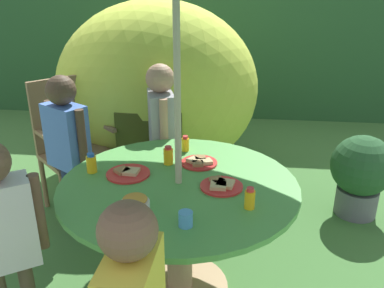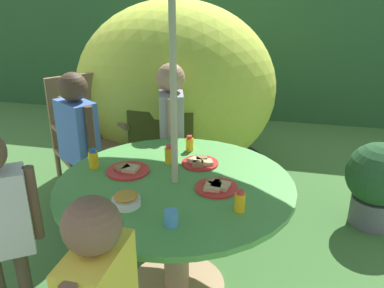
{
  "view_description": "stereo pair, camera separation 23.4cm",
  "coord_description": "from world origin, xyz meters",
  "px_view_note": "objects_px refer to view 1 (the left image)",
  "views": [
    {
      "loc": [
        0.3,
        -1.96,
        1.77
      ],
      "look_at": [
        0.05,
        0.2,
        0.89
      ],
      "focal_mm": 37.69,
      "sensor_mm": 36.0,
      "label": 1
    },
    {
      "loc": [
        0.53,
        -1.92,
        1.77
      ],
      "look_at": [
        0.05,
        0.2,
        0.89
      ],
      "focal_mm": 37.69,
      "sensor_mm": 36.0,
      "label": 2
    }
  ],
  "objects_px": {
    "potted_plant": "(361,172)",
    "plate_back_edge": "(199,162)",
    "juice_bottle_center_back": "(250,199)",
    "juice_bottle_far_right": "(91,163)",
    "child_in_grey_shirt": "(161,123)",
    "plate_far_left": "(221,185)",
    "dome_tent": "(158,90)",
    "child_in_white_shirt": "(0,225)",
    "juice_bottle_center_front": "(168,156)",
    "wooden_chair": "(71,138)",
    "snack_bowl": "(135,203)",
    "child_in_blue_shirt": "(67,137)",
    "juice_bottle_near_left": "(185,144)",
    "cup_near": "(186,219)",
    "garden_table": "(179,211)",
    "plate_near_right": "(128,173)"
  },
  "relations": [
    {
      "from": "juice_bottle_far_right",
      "to": "juice_bottle_center_back",
      "type": "distance_m",
      "value": 0.95
    },
    {
      "from": "plate_back_edge",
      "to": "cup_near",
      "type": "relative_size",
      "value": 3.07
    },
    {
      "from": "child_in_white_shirt",
      "to": "juice_bottle_center_front",
      "type": "height_order",
      "value": "child_in_white_shirt"
    },
    {
      "from": "potted_plant",
      "to": "juice_bottle_far_right",
      "type": "bearing_deg",
      "value": -152.2
    },
    {
      "from": "potted_plant",
      "to": "plate_back_edge",
      "type": "distance_m",
      "value": 1.49
    },
    {
      "from": "dome_tent",
      "to": "juice_bottle_center_back",
      "type": "distance_m",
      "value": 2.11
    },
    {
      "from": "garden_table",
      "to": "dome_tent",
      "type": "relative_size",
      "value": 0.63
    },
    {
      "from": "potted_plant",
      "to": "juice_bottle_center_back",
      "type": "relative_size",
      "value": 6.02
    },
    {
      "from": "child_in_grey_shirt",
      "to": "plate_far_left",
      "type": "distance_m",
      "value": 1.01
    },
    {
      "from": "potted_plant",
      "to": "child_in_blue_shirt",
      "type": "bearing_deg",
      "value": -167.27
    },
    {
      "from": "dome_tent",
      "to": "plate_far_left",
      "type": "relative_size",
      "value": 9.04
    },
    {
      "from": "juice_bottle_center_front",
      "to": "juice_bottle_center_back",
      "type": "distance_m",
      "value": 0.67
    },
    {
      "from": "juice_bottle_far_right",
      "to": "juice_bottle_center_front",
      "type": "distance_m",
      "value": 0.45
    },
    {
      "from": "child_in_blue_shirt",
      "to": "juice_bottle_center_front",
      "type": "height_order",
      "value": "child_in_blue_shirt"
    },
    {
      "from": "wooden_chair",
      "to": "dome_tent",
      "type": "distance_m",
      "value": 0.98
    },
    {
      "from": "dome_tent",
      "to": "child_in_white_shirt",
      "type": "distance_m",
      "value": 2.23
    },
    {
      "from": "garden_table",
      "to": "snack_bowl",
      "type": "xyz_separation_m",
      "value": [
        -0.17,
        -0.3,
        0.22
      ]
    },
    {
      "from": "wooden_chair",
      "to": "juice_bottle_near_left",
      "type": "bearing_deg",
      "value": -73.63
    },
    {
      "from": "child_in_grey_shirt",
      "to": "snack_bowl",
      "type": "bearing_deg",
      "value": -12.47
    },
    {
      "from": "potted_plant",
      "to": "child_in_grey_shirt",
      "type": "bearing_deg",
      "value": -173.3
    },
    {
      "from": "juice_bottle_near_left",
      "to": "juice_bottle_center_back",
      "type": "distance_m",
      "value": 0.79
    },
    {
      "from": "garden_table",
      "to": "plate_near_right",
      "type": "distance_m",
      "value": 0.37
    },
    {
      "from": "child_in_blue_shirt",
      "to": "cup_near",
      "type": "bearing_deg",
      "value": -12.96
    },
    {
      "from": "dome_tent",
      "to": "juice_bottle_center_front",
      "type": "height_order",
      "value": "dome_tent"
    },
    {
      "from": "plate_far_left",
      "to": "plate_near_right",
      "type": "distance_m",
      "value": 0.55
    },
    {
      "from": "cup_near",
      "to": "child_in_grey_shirt",
      "type": "bearing_deg",
      "value": 105.36
    },
    {
      "from": "juice_bottle_center_front",
      "to": "potted_plant",
      "type": "bearing_deg",
      "value": 29.7
    },
    {
      "from": "dome_tent",
      "to": "juice_bottle_center_back",
      "type": "relative_size",
      "value": 18.83
    },
    {
      "from": "child_in_grey_shirt",
      "to": "wooden_chair",
      "type": "bearing_deg",
      "value": -113.88
    },
    {
      "from": "child_in_grey_shirt",
      "to": "juice_bottle_center_front",
      "type": "height_order",
      "value": "child_in_grey_shirt"
    },
    {
      "from": "dome_tent",
      "to": "child_in_grey_shirt",
      "type": "height_order",
      "value": "dome_tent"
    },
    {
      "from": "dome_tent",
      "to": "child_in_blue_shirt",
      "type": "bearing_deg",
      "value": -115.02
    },
    {
      "from": "child_in_white_shirt",
      "to": "juice_bottle_near_left",
      "type": "bearing_deg",
      "value": 18.7
    },
    {
      "from": "wooden_chair",
      "to": "snack_bowl",
      "type": "relative_size",
      "value": 7.47
    },
    {
      "from": "child_in_blue_shirt",
      "to": "juice_bottle_near_left",
      "type": "bearing_deg",
      "value": 25.71
    },
    {
      "from": "wooden_chair",
      "to": "juice_bottle_center_front",
      "type": "relative_size",
      "value": 9.31
    },
    {
      "from": "plate_back_edge",
      "to": "juice_bottle_far_right",
      "type": "bearing_deg",
      "value": -163.24
    },
    {
      "from": "juice_bottle_far_right",
      "to": "juice_bottle_center_back",
      "type": "height_order",
      "value": "juice_bottle_far_right"
    },
    {
      "from": "juice_bottle_far_right",
      "to": "wooden_chair",
      "type": "bearing_deg",
      "value": 120.0
    },
    {
      "from": "garden_table",
      "to": "dome_tent",
      "type": "xyz_separation_m",
      "value": [
        -0.45,
        1.71,
        0.25
      ]
    },
    {
      "from": "potted_plant",
      "to": "juice_bottle_center_back",
      "type": "distance_m",
      "value": 1.61
    },
    {
      "from": "garden_table",
      "to": "plate_far_left",
      "type": "height_order",
      "value": "plate_far_left"
    },
    {
      "from": "wooden_chair",
      "to": "juice_bottle_near_left",
      "type": "xyz_separation_m",
      "value": [
        1.0,
        -0.5,
        0.19
      ]
    },
    {
      "from": "potted_plant",
      "to": "plate_near_right",
      "type": "distance_m",
      "value": 1.91
    },
    {
      "from": "wooden_chair",
      "to": "child_in_grey_shirt",
      "type": "xyz_separation_m",
      "value": [
        0.77,
        -0.1,
        0.19
      ]
    },
    {
      "from": "wooden_chair",
      "to": "child_in_blue_shirt",
      "type": "height_order",
      "value": "child_in_blue_shirt"
    },
    {
      "from": "child_in_grey_shirt",
      "to": "cup_near",
      "type": "distance_m",
      "value": 1.31
    },
    {
      "from": "wooden_chair",
      "to": "cup_near",
      "type": "distance_m",
      "value": 1.77
    },
    {
      "from": "plate_back_edge",
      "to": "cup_near",
      "type": "height_order",
      "value": "cup_near"
    },
    {
      "from": "plate_near_right",
      "to": "juice_bottle_far_right",
      "type": "bearing_deg",
      "value": 177.64
    }
  ]
}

